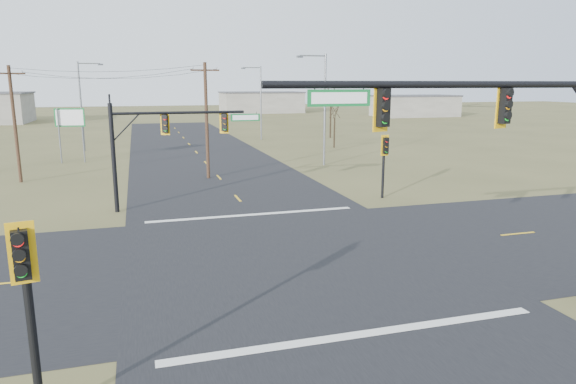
{
  "coord_description": "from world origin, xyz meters",
  "views": [
    {
      "loc": [
        -6.09,
        -20.53,
        7.44
      ],
      "look_at": [
        0.23,
        1.0,
        2.67
      ],
      "focal_mm": 32.0,
      "sensor_mm": 36.0,
      "label": 1
    }
  ],
  "objects_px": {
    "utility_pole_far": "(15,122)",
    "bare_tree_c": "(335,110)",
    "streetlight_a": "(323,104)",
    "streetlight_b": "(259,99)",
    "pedestal_signal_ne": "(385,152)",
    "pedestal_signal_sw": "(25,281)",
    "mast_arm_far": "(169,132)",
    "utility_pole_near": "(207,119)",
    "highway_sign": "(70,124)",
    "bare_tree_d": "(331,93)",
    "streetlight_c": "(83,101)",
    "mast_arm_near": "(515,139)"
  },
  "relations": [
    {
      "from": "mast_arm_far",
      "to": "bare_tree_c",
      "type": "relative_size",
      "value": 1.6
    },
    {
      "from": "mast_arm_near",
      "to": "streetlight_b",
      "type": "bearing_deg",
      "value": 66.54
    },
    {
      "from": "utility_pole_far",
      "to": "highway_sign",
      "type": "bearing_deg",
      "value": 73.66
    },
    {
      "from": "pedestal_signal_sw",
      "to": "streetlight_a",
      "type": "xyz_separation_m",
      "value": [
        18.71,
        32.95,
        2.25
      ]
    },
    {
      "from": "streetlight_c",
      "to": "pedestal_signal_ne",
      "type": "bearing_deg",
      "value": -70.49
    },
    {
      "from": "streetlight_c",
      "to": "utility_pole_near",
      "type": "bearing_deg",
      "value": -76.74
    },
    {
      "from": "pedestal_signal_ne",
      "to": "highway_sign",
      "type": "distance_m",
      "value": 30.95
    },
    {
      "from": "utility_pole_near",
      "to": "streetlight_b",
      "type": "relative_size",
      "value": 0.94
    },
    {
      "from": "utility_pole_far",
      "to": "highway_sign",
      "type": "relative_size",
      "value": 1.7
    },
    {
      "from": "utility_pole_far",
      "to": "bare_tree_d",
      "type": "distance_m",
      "value": 42.04
    },
    {
      "from": "pedestal_signal_ne",
      "to": "bare_tree_c",
      "type": "xyz_separation_m",
      "value": [
        6.86,
        26.39,
        1.24
      ]
    },
    {
      "from": "pedestal_signal_ne",
      "to": "streetlight_b",
      "type": "height_order",
      "value": "streetlight_b"
    },
    {
      "from": "mast_arm_near",
      "to": "bare_tree_d",
      "type": "height_order",
      "value": "mast_arm_near"
    },
    {
      "from": "utility_pole_near",
      "to": "streetlight_a",
      "type": "bearing_deg",
      "value": 19.02
    },
    {
      "from": "mast_arm_far",
      "to": "streetlight_a",
      "type": "relative_size",
      "value": 0.88
    },
    {
      "from": "mast_arm_far",
      "to": "pedestal_signal_ne",
      "type": "xyz_separation_m",
      "value": [
        13.55,
        -1.14,
        -1.52
      ]
    },
    {
      "from": "utility_pole_far",
      "to": "bare_tree_d",
      "type": "relative_size",
      "value": 1.15
    },
    {
      "from": "pedestal_signal_sw",
      "to": "mast_arm_far",
      "type": "bearing_deg",
      "value": 66.49
    },
    {
      "from": "pedestal_signal_sw",
      "to": "streetlight_a",
      "type": "distance_m",
      "value": 37.96
    },
    {
      "from": "streetlight_a",
      "to": "streetlight_c",
      "type": "bearing_deg",
      "value": 125.79
    },
    {
      "from": "streetlight_a",
      "to": "streetlight_c",
      "type": "distance_m",
      "value": 27.82
    },
    {
      "from": "utility_pole_far",
      "to": "streetlight_a",
      "type": "relative_size",
      "value": 0.87
    },
    {
      "from": "pedestal_signal_ne",
      "to": "streetlight_a",
      "type": "bearing_deg",
      "value": 82.01
    },
    {
      "from": "mast_arm_near",
      "to": "utility_pole_near",
      "type": "bearing_deg",
      "value": 83.46
    },
    {
      "from": "pedestal_signal_ne",
      "to": "utility_pole_far",
      "type": "relative_size",
      "value": 0.48
    },
    {
      "from": "bare_tree_d",
      "to": "pedestal_signal_sw",
      "type": "bearing_deg",
      "value": -116.93
    },
    {
      "from": "utility_pole_far",
      "to": "bare_tree_c",
      "type": "bearing_deg",
      "value": 23.44
    },
    {
      "from": "highway_sign",
      "to": "utility_pole_far",
      "type": "bearing_deg",
      "value": -95.94
    },
    {
      "from": "utility_pole_near",
      "to": "pedestal_signal_sw",
      "type": "bearing_deg",
      "value": -104.8
    },
    {
      "from": "mast_arm_near",
      "to": "streetlight_c",
      "type": "height_order",
      "value": "streetlight_c"
    },
    {
      "from": "utility_pole_near",
      "to": "highway_sign",
      "type": "height_order",
      "value": "utility_pole_near"
    },
    {
      "from": "highway_sign",
      "to": "streetlight_c",
      "type": "bearing_deg",
      "value": 97.64
    },
    {
      "from": "bare_tree_c",
      "to": "utility_pole_near",
      "type": "bearing_deg",
      "value": -136.95
    },
    {
      "from": "highway_sign",
      "to": "mast_arm_far",
      "type": "bearing_deg",
      "value": -59.43
    },
    {
      "from": "streetlight_b",
      "to": "streetlight_c",
      "type": "relative_size",
      "value": 0.99
    },
    {
      "from": "pedestal_signal_sw",
      "to": "bare_tree_d",
      "type": "xyz_separation_m",
      "value": [
        28.18,
        55.49,
        2.77
      ]
    },
    {
      "from": "streetlight_a",
      "to": "bare_tree_c",
      "type": "xyz_separation_m",
      "value": [
        5.93,
        12.03,
        -1.3
      ]
    },
    {
      "from": "utility_pole_far",
      "to": "streetlight_c",
      "type": "xyz_separation_m",
      "value": [
        3.21,
        18.63,
        0.91
      ]
    },
    {
      "from": "mast_arm_far",
      "to": "mast_arm_near",
      "type": "bearing_deg",
      "value": -38.33
    },
    {
      "from": "bare_tree_c",
      "to": "streetlight_b",
      "type": "bearing_deg",
      "value": 120.43
    },
    {
      "from": "utility_pole_near",
      "to": "utility_pole_far",
      "type": "xyz_separation_m",
      "value": [
        -14.04,
        2.4,
        -0.13
      ]
    },
    {
      "from": "mast_arm_far",
      "to": "pedestal_signal_ne",
      "type": "relative_size",
      "value": 2.1
    },
    {
      "from": "pedestal_signal_ne",
      "to": "streetlight_b",
      "type": "bearing_deg",
      "value": 85.02
    },
    {
      "from": "pedestal_signal_ne",
      "to": "bare_tree_c",
      "type": "distance_m",
      "value": 27.29
    },
    {
      "from": "pedestal_signal_ne",
      "to": "streetlight_b",
      "type": "xyz_separation_m",
      "value": [
        0.44,
        37.32,
        2.32
      ]
    },
    {
      "from": "highway_sign",
      "to": "streetlight_a",
      "type": "bearing_deg",
      "value": -9.45
    },
    {
      "from": "utility_pole_near",
      "to": "streetlight_b",
      "type": "height_order",
      "value": "streetlight_b"
    },
    {
      "from": "bare_tree_c",
      "to": "utility_pole_far",
      "type": "bearing_deg",
      "value": -156.56
    },
    {
      "from": "pedestal_signal_sw",
      "to": "streetlight_a",
      "type": "bearing_deg",
      "value": 49.03
    },
    {
      "from": "streetlight_a",
      "to": "streetlight_b",
      "type": "bearing_deg",
      "value": 75.28
    }
  ]
}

